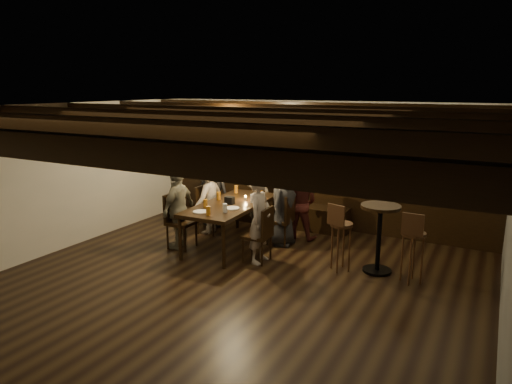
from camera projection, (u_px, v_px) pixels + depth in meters
The scene contains 27 objects.
room at pixel (276, 182), 7.77m from camera, with size 7.00×7.00×7.00m.
dining_table at pixel (231, 207), 7.65m from camera, with size 0.99×2.03×0.75m.
chair_left_near at pixel (209, 219), 8.44m from camera, with size 0.42×0.42×0.88m.
chair_left_far at pixel (181, 231), 7.65m from camera, with size 0.44×0.44×0.92m.
chair_right_near at pixel (281, 229), 7.83m from camera, with size 0.42×0.42×0.89m.
chair_right_far at pixel (258, 245), 7.04m from camera, with size 0.41×0.41×0.87m.
person_bench_left at pixel (213, 191), 8.82m from camera, with size 0.66×0.43×1.35m, color black.
person_bench_centre at pixel (258, 196), 8.58m from camera, with size 0.47×0.31×1.30m, color gray.
person_bench_right at pixel (300, 203), 8.06m from camera, with size 0.63×0.49×1.29m, color #55211D.
person_left_near at pixel (207, 197), 8.37m from camera, with size 0.87×0.50×1.35m, color #AFA194.
person_left_far at pixel (179, 209), 7.58m from camera, with size 0.79×0.33×1.34m, color gray.
person_right_near at pixel (283, 205), 7.72m from camera, with size 0.68×0.44×1.38m, color black.
person_right_far at pixel (260, 219), 6.94m from camera, with size 0.50×0.33×1.36m, color #A4968A.
pint_a at pixel (236, 189), 8.35m from camera, with size 0.07×0.07×0.14m, color #BF7219.
pint_b at pixel (261, 193), 8.08m from camera, with size 0.07×0.07×0.14m, color #BF7219.
pint_c at pixel (219, 196), 7.84m from camera, with size 0.07×0.07×0.14m, color #BF7219.
pint_d at pixel (252, 198), 7.67m from camera, with size 0.07×0.07×0.14m, color silver.
pint_e at pixel (205, 204), 7.32m from camera, with size 0.07×0.07×0.14m, color #BF7219.
pint_f at pixel (225, 208), 7.05m from camera, with size 0.07×0.07×0.14m, color silver.
pint_g at pixel (208, 211), 6.90m from camera, with size 0.07×0.07×0.14m, color #BF7219.
plate_near at pixel (201, 212), 7.08m from camera, with size 0.24×0.24×0.01m, color white.
plate_far at pixel (232, 208), 7.29m from camera, with size 0.24×0.24×0.01m, color white.
condiment_caddy at pixel (230, 200), 7.58m from camera, with size 0.15×0.10×0.12m, color black.
candle at pixel (246, 199), 7.84m from camera, with size 0.05×0.05×0.05m, color beige.
high_top_table at pixel (379, 228), 6.55m from camera, with size 0.57×0.57×1.01m.
bar_stool_left at pixel (341, 246), 6.67m from camera, with size 0.34×0.36×1.02m.
bar_stool_right at pixel (412, 256), 6.25m from camera, with size 0.32×0.33×1.02m.
Camera 1 is at (3.05, -4.63, 2.65)m, focal length 32.00 mm.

